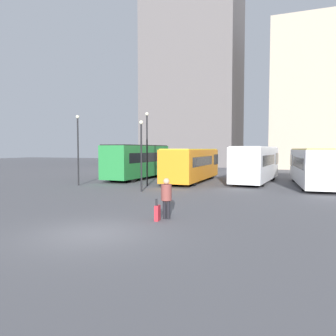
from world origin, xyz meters
TOP-DOWN VIEW (x-y plane):
  - ground_plane at (0.00, 0.00)m, footprint 160.00×160.00m
  - building_block_left at (-10.97, 48.07)m, footprint 16.26×12.52m
  - bus_0 at (-7.87, 19.31)m, footprint 2.74×9.74m
  - bus_1 at (-2.14, 18.80)m, footprint 2.74×10.36m
  - bus_2 at (3.33, 20.19)m, footprint 3.28×9.91m
  - bus_3 at (7.86, 18.93)m, footprint 3.53×11.24m
  - traveler at (1.51, 3.22)m, footprint 0.48×0.48m
  - suitcase at (1.30, 2.75)m, footprint 0.19×0.36m
  - lamp_post_0 at (-4.50, 14.18)m, footprint 0.28×0.28m
  - lamp_post_1 at (-3.39, 10.86)m, footprint 0.28×0.28m
  - lamp_post_2 at (-9.92, 12.55)m, footprint 0.28×0.28m

SIDE VIEW (x-z plane):
  - ground_plane at x=0.00m, z-range 0.00..0.00m
  - suitcase at x=1.30m, z-range -0.14..0.80m
  - traveler at x=1.51m, z-range 0.16..1.90m
  - bus_1 at x=-2.14m, z-range 0.13..3.11m
  - bus_3 at x=7.86m, z-range 0.13..3.13m
  - bus_2 at x=3.33m, z-range 0.13..3.31m
  - bus_0 at x=-7.87m, z-range 0.14..3.49m
  - lamp_post_1 at x=-3.39m, z-range 0.48..5.42m
  - lamp_post_2 at x=-9.92m, z-range 0.50..6.21m
  - lamp_post_0 at x=-4.50m, z-range 0.51..6.39m
  - building_block_left at x=-10.97m, z-range 0.00..41.61m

